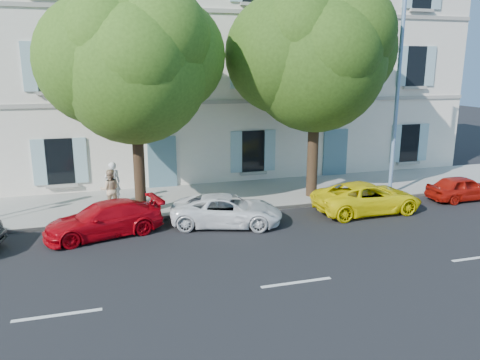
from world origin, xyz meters
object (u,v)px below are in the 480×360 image
object	(u,v)px
car_red_coupe	(104,219)
car_white_coupe	(227,210)
tree_left	(134,69)
street_lamp	(400,85)
pedestrian_a	(113,183)
car_yellow_supercar	(367,198)
tree_right	(316,63)
pedestrian_b	(110,189)
car_red_hatchback	(462,188)

from	to	relation	value
car_red_coupe	car_white_coupe	bearing A→B (deg)	74.12
car_red_coupe	tree_left	distance (m)	5.40
street_lamp	pedestrian_a	xyz separation A→B (m)	(-11.68, 2.04, -3.82)
pedestrian_a	car_yellow_supercar	bearing A→B (deg)	146.49
car_white_coupe	tree_right	bearing A→B (deg)	-45.03
street_lamp	pedestrian_b	world-z (taller)	street_lamp
tree_right	street_lamp	size ratio (longest dim) A/B	1.05
pedestrian_a	car_red_coupe	bearing A→B (deg)	69.76
car_red_coupe	car_yellow_supercar	distance (m)	9.97
car_red_coupe	car_white_coupe	size ratio (longest dim) A/B	0.99
tree_right	pedestrian_a	xyz separation A→B (m)	(-8.26, 1.14, -4.73)
car_red_hatchback	pedestrian_a	world-z (taller)	pedestrian_a
car_red_coupe	pedestrian_a	size ratio (longest dim) A/B	2.27
tree_left	tree_right	distance (m)	7.31
car_red_hatchback	tree_right	xyz separation A→B (m)	(-6.14, 1.99, 5.21)
street_lamp	car_red_hatchback	bearing A→B (deg)	-21.75
pedestrian_b	tree_right	bearing A→B (deg)	176.97
car_white_coupe	street_lamp	size ratio (longest dim) A/B	0.48
car_red_hatchback	street_lamp	distance (m)	5.21
car_white_coupe	car_red_hatchback	world-z (taller)	car_white_coupe
car_yellow_supercar	pedestrian_a	xyz separation A→B (m)	(-9.57, 3.50, 0.42)
car_red_hatchback	car_white_coupe	bearing A→B (deg)	90.78
street_lamp	pedestrian_a	world-z (taller)	street_lamp
car_red_hatchback	pedestrian_a	size ratio (longest dim) A/B	1.79
car_yellow_supercar	tree_left	distance (m)	10.08
car_red_coupe	tree_left	world-z (taller)	tree_left
car_yellow_supercar	pedestrian_b	xyz separation A→B (m)	(-9.69, 2.76, 0.35)
tree_left	tree_right	size ratio (longest dim) A/B	0.95
car_red_coupe	tree_right	world-z (taller)	tree_right
car_white_coupe	car_red_hatchback	bearing A→B (deg)	-70.98
tree_left	car_white_coupe	bearing A→B (deg)	-32.50
car_red_coupe	pedestrian_a	distance (m)	3.35
tree_right	pedestrian_a	size ratio (longest dim) A/B	5.01
car_red_coupe	pedestrian_b	xyz separation A→B (m)	(0.28, 2.56, 0.37)
car_yellow_supercar	street_lamp	bearing A→B (deg)	-56.50
car_red_coupe	pedestrian_b	distance (m)	2.60
car_yellow_supercar	car_white_coupe	bearing A→B (deg)	88.07
car_white_coupe	tree_left	world-z (taller)	tree_left
tree_left	tree_right	bearing A→B (deg)	3.47
car_red_coupe	car_white_coupe	world-z (taller)	car_red_coupe
car_red_coupe	tree_right	xyz separation A→B (m)	(8.66, 2.16, 5.17)
car_yellow_supercar	tree_left	xyz separation A→B (m)	(-8.59, 1.92, 4.91)
car_red_coupe	pedestrian_a	xyz separation A→B (m)	(0.40, 3.30, 0.45)
car_red_hatchback	tree_left	distance (m)	14.40
pedestrian_b	car_red_hatchback	bearing A→B (deg)	170.35
car_red_coupe	tree_left	size ratio (longest dim) A/B	0.48
car_red_hatchback	pedestrian_a	bearing A→B (deg)	76.88
car_yellow_supercar	pedestrian_a	bearing A→B (deg)	68.70
car_red_coupe	tree_right	size ratio (longest dim) A/B	0.45
tree_right	pedestrian_a	distance (m)	9.59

